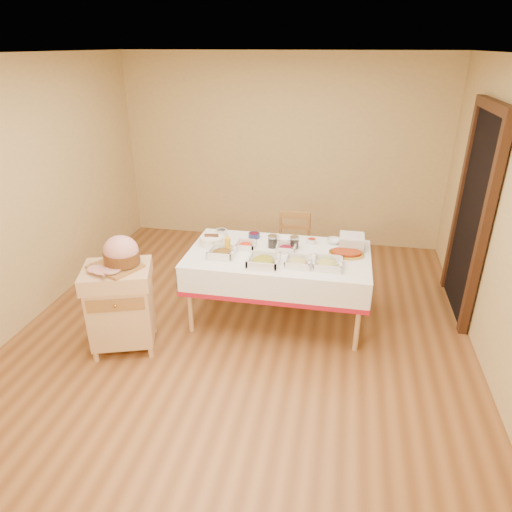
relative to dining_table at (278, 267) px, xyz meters
The scene contains 23 objects.
room_shell 0.82m from the dining_table, 135.00° to the right, with size 5.00×5.00×5.00m.
doorway 2.06m from the dining_table, 17.49° to the left, with size 0.09×1.10×2.20m.
dining_table is the anchor object (origin of this frame).
butcher_cart 1.58m from the dining_table, 149.88° to the right, with size 0.73×0.66×0.85m.
dining_chair 0.82m from the dining_table, 85.61° to the left, with size 0.41×0.40×0.88m.
ham_on_board 1.56m from the dining_table, 150.18° to the right, with size 0.45×0.42×0.29m.
serving_dish_a 0.60m from the dining_table, 162.34° to the right, with size 0.26×0.25×0.11m.
serving_dish_b 0.36m from the dining_table, 109.81° to the right, with size 0.29×0.29×0.12m.
serving_dish_c 0.37m from the dining_table, 46.38° to the right, with size 0.24×0.24×0.10m.
serving_dish_d 0.58m from the dining_table, 23.57° to the right, with size 0.27×0.27×0.10m.
serving_dish_e 0.41m from the dining_table, 169.83° to the left, with size 0.21×0.20×0.09m.
serving_dish_f 0.22m from the dining_table, 49.35° to the left, with size 0.20×0.19×0.09m.
small_bowl_left 0.80m from the dining_table, 152.75° to the left, with size 0.13×0.13×0.06m.
small_bowl_mid 0.51m from the dining_table, 132.80° to the left, with size 0.12×0.12×0.05m.
small_bowl_right 0.47m from the dining_table, 45.76° to the left, with size 0.10×0.10×0.05m.
bowl_white_imported 0.37m from the dining_table, 88.74° to the left, with size 0.16×0.16×0.04m, color silver.
bowl_small_imported 0.67m from the dining_table, 34.26° to the left, with size 0.15×0.15×0.05m, color silver.
preserve_jar_left 0.27m from the dining_table, 122.39° to the left, with size 0.10×0.10×0.13m.
preserve_jar_right 0.30m from the dining_table, 49.87° to the left, with size 0.10×0.10×0.12m.
mustard_bottle 0.57m from the dining_table, behind, with size 0.06×0.06×0.19m.
bread_basket 0.75m from the dining_table, behind, with size 0.25×0.25×0.11m.
plate_stack 0.80m from the dining_table, 21.13° to the left, with size 0.25×0.25×0.14m.
brass_platter 0.70m from the dining_table, ahead, with size 0.35×0.25×0.05m.
Camera 1 is at (0.88, -3.83, 2.67)m, focal length 32.00 mm.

